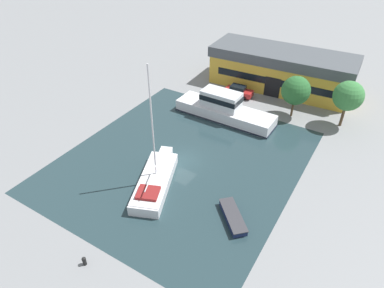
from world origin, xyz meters
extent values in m
plane|color=gray|center=(0.00, 0.00, 0.00)|extent=(440.00, 440.00, 0.00)
cube|color=#23383D|center=(0.00, 0.00, 0.00)|extent=(25.43, 28.62, 0.01)
cube|color=gold|center=(2.88, 24.35, 2.23)|extent=(21.69, 8.68, 4.45)
cube|color=#474C51|center=(2.88, 24.35, 5.24)|extent=(22.34, 8.94, 1.57)
cube|color=black|center=(3.06, 20.50, 1.56)|extent=(2.40, 0.17, 3.12)
cube|color=black|center=(3.06, 20.50, 2.45)|extent=(18.12, 0.91, 1.11)
cylinder|color=brown|center=(7.58, 16.50, 1.23)|extent=(0.30, 0.30, 2.46)
sphere|color=#28602D|center=(7.58, 16.50, 3.92)|extent=(3.90, 3.90, 3.90)
cylinder|color=brown|center=(14.01, 17.45, 1.50)|extent=(0.37, 0.37, 3.00)
sphere|color=#387A3D|center=(14.01, 17.45, 4.44)|extent=(3.85, 3.85, 3.85)
cube|color=maroon|center=(-1.29, 18.08, 0.68)|extent=(4.35, 1.99, 0.79)
cube|color=black|center=(-1.46, 18.07, 1.37)|extent=(2.30, 1.67, 0.60)
cube|color=black|center=(-0.35, 18.13, 1.34)|extent=(0.12, 1.41, 0.48)
cylinder|color=black|center=(-0.02, 18.93, 0.30)|extent=(0.61, 0.23, 0.60)
cylinder|color=black|center=(0.07, 17.37, 0.30)|extent=(0.61, 0.23, 0.60)
cylinder|color=black|center=(-2.66, 18.78, 0.30)|extent=(0.61, 0.23, 0.60)
cylinder|color=black|center=(-2.57, 17.22, 0.30)|extent=(0.61, 0.23, 0.60)
cube|color=silver|center=(-0.03, -5.28, 0.58)|extent=(6.15, 9.46, 1.14)
cube|color=silver|center=(-1.92, -0.56, 0.58)|extent=(1.71, 1.62, 1.14)
cube|color=silver|center=(-0.03, -5.28, 1.19)|extent=(5.90, 9.08, 0.08)
cylinder|color=silver|center=(-0.28, -4.66, 7.33)|extent=(0.16, 0.16, 12.22)
cylinder|color=silver|center=(0.47, -6.53, 2.33)|extent=(1.61, 3.79, 0.12)
cube|color=maroon|center=(0.89, -7.57, 1.38)|extent=(2.70, 2.62, 0.30)
cube|color=silver|center=(-0.14, 11.08, 0.80)|extent=(13.92, 3.84, 1.60)
cube|color=black|center=(-0.14, 11.08, 0.15)|extent=(14.06, 3.92, 0.18)
cube|color=silver|center=(-0.83, 11.09, 2.72)|extent=(5.30, 2.72, 2.23)
cube|color=black|center=(-0.83, 11.09, 2.94)|extent=(5.41, 2.79, 0.71)
cube|color=#19234C|center=(9.02, -5.18, 0.31)|extent=(4.03, 4.06, 0.60)
cube|color=#333338|center=(9.02, -5.18, 0.65)|extent=(4.21, 4.24, 0.08)
cylinder|color=black|center=(0.67, -16.03, 0.30)|extent=(0.32, 0.32, 0.59)
sphere|color=black|center=(0.67, -16.03, 0.69)|extent=(0.36, 0.36, 0.36)
camera|label=1|loc=(17.34, -26.19, 24.72)|focal=32.00mm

